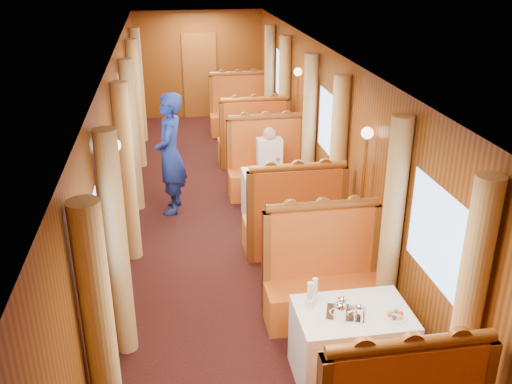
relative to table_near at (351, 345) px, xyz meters
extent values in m
cube|color=brown|center=(-0.75, 9.47, 0.62)|extent=(0.80, 0.04, 2.00)
cube|color=white|center=(0.00, 0.00, 0.00)|extent=(1.05, 0.72, 0.75)
cylinder|color=brown|center=(0.00, -1.17, 0.92)|extent=(1.23, 0.10, 0.10)
cube|color=#B23513|center=(0.00, 0.95, -0.15)|extent=(1.30, 0.55, 0.45)
cube|color=#B23513|center=(0.00, 1.17, 0.48)|extent=(1.30, 0.12, 0.80)
cylinder|color=brown|center=(0.00, 1.17, 0.92)|extent=(1.23, 0.10, 0.10)
cube|color=white|center=(0.00, 3.50, 0.00)|extent=(1.05, 0.72, 0.75)
cube|color=#B23513|center=(0.00, 2.55, -0.15)|extent=(1.30, 0.55, 0.45)
cube|color=#B23513|center=(0.00, 2.33, 0.48)|extent=(1.30, 0.12, 0.80)
cylinder|color=brown|center=(0.00, 2.33, 0.92)|extent=(1.23, 0.10, 0.10)
cube|color=#B23513|center=(0.00, 4.45, -0.15)|extent=(1.30, 0.55, 0.45)
cube|color=#B23513|center=(0.00, 4.67, 0.48)|extent=(1.30, 0.12, 0.80)
cylinder|color=brown|center=(0.00, 4.67, 0.92)|extent=(1.23, 0.10, 0.10)
cube|color=white|center=(0.00, 7.00, 0.00)|extent=(1.05, 0.72, 0.75)
cube|color=#B23513|center=(0.00, 6.05, -0.15)|extent=(1.30, 0.55, 0.45)
cube|color=#B23513|center=(0.00, 5.83, 0.48)|extent=(1.30, 0.12, 0.80)
cylinder|color=brown|center=(0.00, 5.83, 0.92)|extent=(1.23, 0.10, 0.10)
cube|color=#B23513|center=(0.00, 7.95, -0.15)|extent=(1.30, 0.55, 0.45)
cube|color=#B23513|center=(0.00, 8.16, 0.48)|extent=(1.30, 0.12, 0.80)
cylinder|color=brown|center=(0.00, 8.16, 0.92)|extent=(1.23, 0.10, 0.10)
cube|color=silver|center=(-0.09, -0.03, 0.38)|extent=(0.41, 0.36, 0.01)
cylinder|color=white|center=(0.34, -0.15, 0.38)|extent=(0.22, 0.22, 0.01)
cylinder|color=white|center=(-0.39, 0.13, 0.42)|extent=(0.08, 0.08, 0.08)
cylinder|color=white|center=(-0.39, 0.13, 0.55)|extent=(0.05, 0.05, 0.18)
cylinder|color=white|center=(-0.33, 0.19, 0.42)|extent=(0.08, 0.08, 0.08)
cylinder|color=white|center=(-0.33, 0.19, 0.55)|extent=(0.05, 0.05, 0.18)
cylinder|color=silver|center=(-0.02, 3.49, 0.45)|extent=(0.06, 0.06, 0.14)
cylinder|color=silver|center=(0.03, 7.03, 0.45)|extent=(0.06, 0.06, 0.14)
cylinder|color=tan|center=(-2.13, -0.78, 0.80)|extent=(0.22, 0.22, 2.35)
cylinder|color=tan|center=(-2.13, 0.78, 0.80)|extent=(0.22, 0.22, 2.35)
cylinder|color=tan|center=(0.63, -0.78, 0.80)|extent=(0.22, 0.22, 2.35)
cylinder|color=tan|center=(0.63, 0.78, 0.80)|extent=(0.22, 0.22, 2.35)
cylinder|color=tan|center=(-2.13, 2.72, 0.80)|extent=(0.22, 0.22, 2.35)
cylinder|color=tan|center=(-2.13, 4.28, 0.80)|extent=(0.22, 0.22, 2.35)
cylinder|color=tan|center=(0.63, 2.72, 0.80)|extent=(0.22, 0.22, 2.35)
cylinder|color=tan|center=(0.63, 4.28, 0.80)|extent=(0.22, 0.22, 2.35)
cylinder|color=tan|center=(-2.13, 6.22, 0.80)|extent=(0.22, 0.22, 2.35)
cylinder|color=tan|center=(-2.13, 7.78, 0.80)|extent=(0.22, 0.22, 2.35)
cylinder|color=tan|center=(0.63, 6.22, 0.80)|extent=(0.22, 0.22, 2.35)
cylinder|color=tan|center=(0.63, 7.78, 0.80)|extent=(0.22, 0.22, 2.35)
cylinder|color=#BF8C3F|center=(-2.15, 1.75, 0.55)|extent=(0.04, 0.04, 1.85)
sphere|color=#FFD18C|center=(-2.15, 1.75, 1.50)|extent=(0.14, 0.14, 0.14)
cylinder|color=#BF8C3F|center=(0.65, 1.75, 0.55)|extent=(0.04, 0.04, 1.85)
sphere|color=#FFD18C|center=(0.65, 1.75, 1.50)|extent=(0.14, 0.14, 0.14)
cylinder|color=#BF8C3F|center=(-2.15, 5.25, 0.55)|extent=(0.04, 0.04, 1.85)
sphere|color=#FFD18C|center=(-2.15, 5.25, 1.50)|extent=(0.14, 0.14, 0.14)
cylinder|color=#BF8C3F|center=(0.65, 5.25, 0.55)|extent=(0.04, 0.04, 1.85)
sphere|color=#FFD18C|center=(0.65, 5.25, 1.50)|extent=(0.14, 0.14, 0.14)
imported|color=navy|center=(-1.57, 4.09, 0.56)|extent=(0.54, 0.74, 1.87)
cube|color=beige|center=(0.00, 4.32, 0.38)|extent=(0.40, 0.24, 0.55)
sphere|color=tan|center=(0.00, 4.32, 0.74)|extent=(0.20, 0.20, 0.20)
cube|color=beige|center=(0.00, 4.15, 0.15)|extent=(0.36, 0.30, 0.14)
camera|label=1|loc=(-1.57, -4.16, 3.43)|focal=40.00mm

